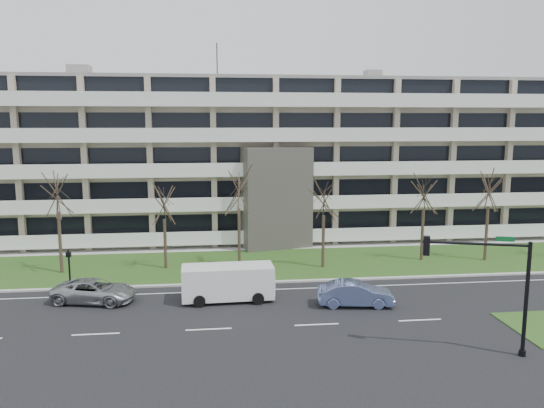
{
  "coord_description": "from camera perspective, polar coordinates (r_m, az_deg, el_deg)",
  "views": [
    {
      "loc": [
        -5.66,
        -27.75,
        11.23
      ],
      "look_at": [
        -1.38,
        10.0,
        5.31
      ],
      "focal_mm": 35.0,
      "sensor_mm": 36.0,
      "label": 1
    }
  ],
  "objects": [
    {
      "name": "tree_5",
      "position": [
        44.15,
        16.06,
        1.54
      ],
      "size": [
        3.78,
        3.78,
        7.55
      ],
      "color": "#382B21",
      "rests_on": "ground"
    },
    {
      "name": "white_van",
      "position": [
        33.94,
        -4.65,
        -8.12
      ],
      "size": [
        5.82,
        2.51,
        2.23
      ],
      "rotation": [
        0.0,
        0.0,
        0.03
      ],
      "color": "white",
      "rests_on": "ground"
    },
    {
      "name": "apartment_building",
      "position": [
        53.49,
        -0.39,
        4.98
      ],
      "size": [
        60.5,
        15.1,
        18.75
      ],
      "color": "tan",
      "rests_on": "ground"
    },
    {
      "name": "blue_sedan",
      "position": [
        33.42,
        8.94,
        -9.5
      ],
      "size": [
        4.8,
        2.22,
        1.52
      ],
      "primitive_type": "imported",
      "rotation": [
        0.0,
        0.0,
        1.44
      ],
      "color": "#6677B2",
      "rests_on": "ground"
    },
    {
      "name": "tree_6",
      "position": [
        45.81,
        22.35,
        1.91
      ],
      "size": [
        3.99,
        3.99,
        7.99
      ],
      "color": "#382B21",
      "rests_on": "ground"
    },
    {
      "name": "curb",
      "position": [
        37.88,
        2.44,
        -8.3
      ],
      "size": [
        90.0,
        0.35,
        0.12
      ],
      "primitive_type": "cube",
      "color": "#B2B2AD",
      "rests_on": "ground"
    },
    {
      "name": "ground",
      "position": [
        30.46,
        4.82,
        -12.8
      ],
      "size": [
        160.0,
        160.0,
        0.0
      ],
      "primitive_type": "plane",
      "color": "black",
      "rests_on": "ground"
    },
    {
      "name": "grass_verge",
      "position": [
        42.63,
        1.39,
        -6.37
      ],
      "size": [
        90.0,
        10.0,
        0.06
      ],
      "primitive_type": "cube",
      "color": "#2D4A18",
      "rests_on": "ground"
    },
    {
      "name": "tree_1",
      "position": [
        41.78,
        -22.15,
        1.68
      ],
      "size": [
        4.16,
        4.16,
        8.33
      ],
      "color": "#382B21",
      "rests_on": "ground"
    },
    {
      "name": "tree_4",
      "position": [
        40.48,
        5.61,
        0.97
      ],
      "size": [
        3.67,
        3.67,
        7.34
      ],
      "color": "#382B21",
      "rests_on": "ground"
    },
    {
      "name": "lane_edge_line",
      "position": [
        36.48,
        2.81,
        -9.07
      ],
      "size": [
        90.0,
        0.12,
        0.01
      ],
      "primitive_type": "cube",
      "color": "white",
      "rests_on": "ground"
    },
    {
      "name": "tree_3",
      "position": [
        40.75,
        -3.61,
        2.0
      ],
      "size": [
        4.1,
        4.1,
        8.2
      ],
      "color": "#382B21",
      "rests_on": "ground"
    },
    {
      "name": "pedestrian_signal",
      "position": [
        36.99,
        -20.98,
        -6.3
      ],
      "size": [
        0.32,
        0.27,
        3.03
      ],
      "rotation": [
        0.0,
        0.0,
        -0.17
      ],
      "color": "black",
      "rests_on": "ground"
    },
    {
      "name": "traffic_signal",
      "position": [
        27.7,
        22.48,
        -7.4
      ],
      "size": [
        4.88,
        1.71,
        5.86
      ],
      "rotation": [
        0.0,
        0.0,
        -0.29
      ],
      "color": "black",
      "rests_on": "ground"
    },
    {
      "name": "sidewalk",
      "position": [
        47.92,
        0.49,
        -4.64
      ],
      "size": [
        90.0,
        2.0,
        0.08
      ],
      "primitive_type": "cube",
      "color": "#B2B2AD",
      "rests_on": "ground"
    },
    {
      "name": "tree_2",
      "position": [
        40.88,
        -11.56,
        0.44
      ],
      "size": [
        3.46,
        3.46,
        6.92
      ],
      "color": "#382B21",
      "rests_on": "ground"
    },
    {
      "name": "silver_pickup",
      "position": [
        35.47,
        -18.54,
        -8.85
      ],
      "size": [
        5.57,
        3.47,
        1.44
      ],
      "primitive_type": "imported",
      "rotation": [
        0.0,
        0.0,
        1.35
      ],
      "color": "#A4A7AB",
      "rests_on": "ground"
    }
  ]
}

